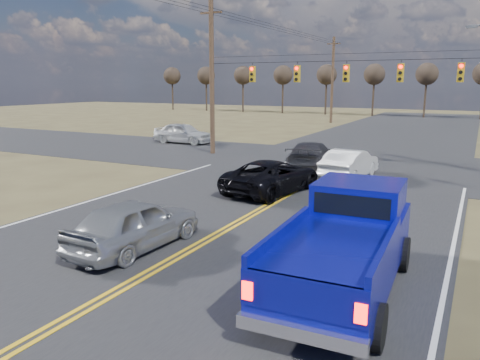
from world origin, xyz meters
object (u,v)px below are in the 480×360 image
at_px(dgrey_car_queue, 311,156).
at_px(black_suv, 272,176).
at_px(silver_suv, 135,224).
at_px(white_car_queue, 350,164).
at_px(pickup_truck, 345,244).
at_px(cross_car_west, 183,133).

bearing_deg(dgrey_car_queue, black_suv, 83.61).
xyz_separation_m(silver_suv, white_car_queue, (2.97, 13.04, -0.01)).
relative_size(white_car_queue, dgrey_car_queue, 0.86).
bearing_deg(pickup_truck, black_suv, 120.89).
height_order(black_suv, dgrey_car_queue, dgrey_car_queue).
xyz_separation_m(black_suv, white_car_queue, (2.26, 4.60, 0.02)).
xyz_separation_m(pickup_truck, dgrey_car_queue, (-5.80, 14.62, -0.37)).
distance_m(silver_suv, white_car_queue, 13.38).
bearing_deg(silver_suv, cross_car_west, -56.43).
bearing_deg(pickup_truck, white_car_queue, 101.75).
relative_size(pickup_truck, black_suv, 1.20).
distance_m(black_suv, white_car_queue, 5.12).
distance_m(pickup_truck, black_suv, 10.05).
xyz_separation_m(silver_suv, black_suv, (0.71, 8.45, -0.03)).
bearing_deg(black_suv, silver_suv, 94.81).
distance_m(pickup_truck, cross_car_west, 27.88).
height_order(pickup_truck, black_suv, pickup_truck).
bearing_deg(cross_car_west, black_suv, -133.84).
height_order(silver_suv, black_suv, silver_suv).
bearing_deg(dgrey_car_queue, silver_suv, 79.04).
bearing_deg(cross_car_west, white_car_queue, -117.32).
xyz_separation_m(black_suv, cross_car_west, (-13.10, 12.37, 0.09)).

